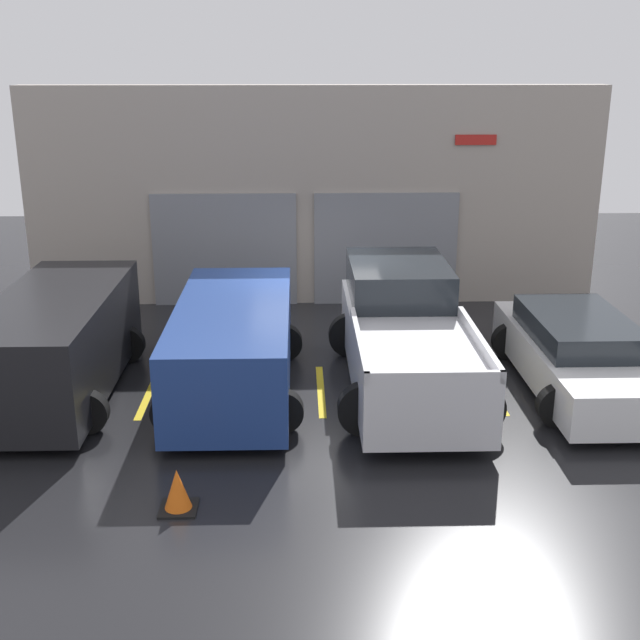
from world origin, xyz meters
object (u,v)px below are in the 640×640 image
at_px(sedan_side, 234,345).
at_px(sedan_white, 577,354).
at_px(van_right, 57,342).
at_px(traffic_cone, 178,491).
at_px(pickup_truck, 405,335).

bearing_deg(sedan_side, sedan_white, 0.20).
bearing_deg(van_right, traffic_cone, -56.51).
xyz_separation_m(sedan_white, sedan_side, (-5.79, -0.02, 0.22)).
height_order(pickup_truck, van_right, pickup_truck).
xyz_separation_m(pickup_truck, sedan_white, (2.89, -0.26, -0.27)).
relative_size(van_right, traffic_cone, 8.74).
relative_size(pickup_truck, sedan_side, 1.10).
distance_m(sedan_side, traffic_cone, 3.78).
bearing_deg(traffic_cone, van_right, 123.49).
bearing_deg(pickup_truck, sedan_side, -174.39).
distance_m(pickup_truck, van_right, 5.80).
height_order(sedan_white, traffic_cone, sedan_white).
bearing_deg(sedan_white, sedan_side, -179.80).
height_order(pickup_truck, traffic_cone, pickup_truck).
relative_size(pickup_truck, van_right, 1.13).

